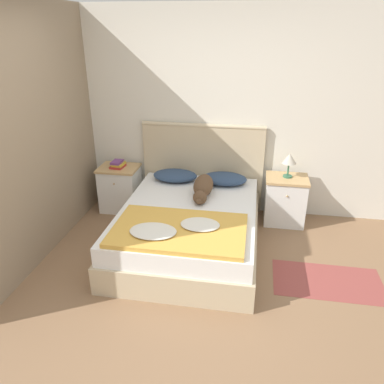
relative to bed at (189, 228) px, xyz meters
name	(u,v)px	position (x,y,z in m)	size (l,w,h in m)	color
ground_plane	(171,310)	(0.03, -1.05, -0.24)	(16.00, 16.00, 0.00)	#896647
wall_back	(206,114)	(0.03, 1.08, 1.03)	(9.00, 0.06, 2.55)	silver
wall_side_left	(47,131)	(-1.53, 0.00, 1.03)	(0.06, 3.10, 2.55)	gray
bed	(189,228)	(0.00, 0.00, 0.00)	(1.50, 1.97, 0.49)	#C6B28E
headboard	(202,166)	(0.00, 1.01, 0.37)	(1.58, 0.06, 1.17)	#C6B28E
nightstand_left	(120,188)	(-1.08, 0.78, 0.06)	(0.51, 0.43, 0.61)	white
nightstand_right	(285,200)	(1.08, 0.78, 0.06)	(0.51, 0.43, 0.61)	white
pillow_left	(175,175)	(-0.31, 0.75, 0.31)	(0.56, 0.38, 0.13)	navy
pillow_right	(224,179)	(0.31, 0.75, 0.31)	(0.56, 0.38, 0.13)	navy
quilt	(178,230)	(-0.01, -0.53, 0.28)	(1.27, 0.81, 0.08)	gold
dog	(203,187)	(0.10, 0.35, 0.35)	(0.22, 0.67, 0.22)	brown
book_stack	(118,164)	(-1.08, 0.78, 0.40)	(0.18, 0.21, 0.09)	#AD2D28
table_lamp	(289,160)	(1.08, 0.81, 0.59)	(0.17, 0.17, 0.30)	#336B4C
rug	(327,281)	(1.46, -0.40, -0.24)	(1.05, 0.58, 0.00)	#93423D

